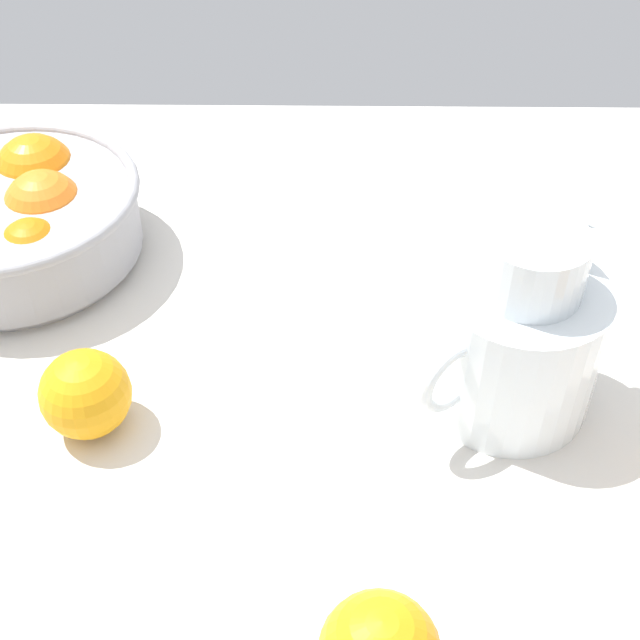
{
  "coord_description": "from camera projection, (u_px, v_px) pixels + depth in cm",
  "views": [
    {
      "loc": [
        -0.5,
        -50.81,
        56.38
      ],
      "look_at": [
        -1.15,
        1.74,
        8.71
      ],
      "focal_mm": 48.82,
      "sensor_mm": 36.0,
      "label": 1
    }
  ],
  "objects": [
    {
      "name": "fruit_bowl",
      "position": [
        16.0,
        217.0,
        0.88
      ],
      "size": [
        26.52,
        26.52,
        11.44
      ],
      "color": "#99999E",
      "rests_on": "ground_plane"
    },
    {
      "name": "loose_orange_1",
      "position": [
        92.0,
        394.0,
        0.72
      ],
      "size": [
        7.59,
        7.59,
        7.59
      ],
      "primitive_type": "sphere",
      "color": "orange",
      "rests_on": "ground_plane"
    },
    {
      "name": "juice_pitcher",
      "position": [
        521.0,
        346.0,
        0.72
      ],
      "size": [
        15.88,
        14.3,
        18.26
      ],
      "color": "white",
      "rests_on": "ground_plane"
    },
    {
      "name": "ground_plane",
      "position": [
        333.0,
        419.0,
        0.77
      ],
      "size": [
        127.4,
        107.36,
        3.0
      ],
      "primitive_type": "cube",
      "color": "silver"
    }
  ]
}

